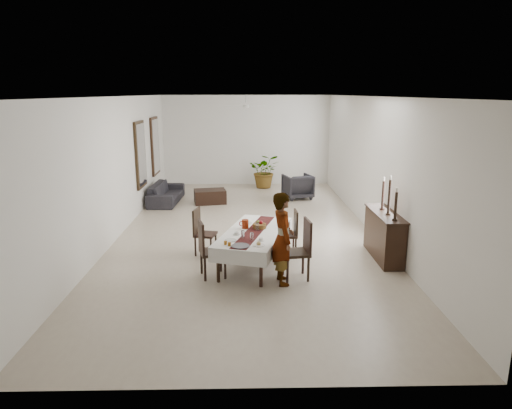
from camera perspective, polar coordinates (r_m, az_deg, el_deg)
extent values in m
cube|color=#BDAE96|center=(11.06, -1.16, -3.47)|extent=(6.00, 12.00, 0.00)
cube|color=white|center=(10.56, -1.25, 13.36)|extent=(6.00, 12.00, 0.02)
cube|color=white|center=(16.64, -1.23, 8.01)|extent=(6.00, 0.02, 3.20)
cube|color=white|center=(4.86, -1.11, -6.50)|extent=(6.00, 0.02, 3.20)
cube|color=white|center=(11.10, -16.93, 4.49)|extent=(0.02, 12.00, 3.20)
cube|color=white|center=(11.10, 14.52, 4.65)|extent=(0.02, 12.00, 3.20)
cube|color=black|center=(8.85, -0.21, -3.55)|extent=(1.45, 2.30, 0.04)
cylinder|color=black|center=(8.16, -4.75, -7.62)|extent=(0.08, 0.08, 0.62)
cylinder|color=black|center=(7.94, 0.63, -8.17)|extent=(0.08, 0.08, 0.62)
cylinder|color=black|center=(9.98, -0.86, -3.52)|extent=(0.08, 0.08, 0.62)
cylinder|color=black|center=(9.81, 3.55, -3.86)|extent=(0.08, 0.08, 0.62)
cube|color=white|center=(8.84, -0.21, -3.38)|extent=(1.64, 2.50, 0.01)
cube|color=white|center=(9.02, -3.40, -3.91)|extent=(0.65, 2.21, 0.27)
cube|color=white|center=(8.77, 3.09, -4.44)|extent=(0.65, 2.21, 0.27)
cube|color=silver|center=(7.84, -2.39, -6.67)|extent=(1.01, 0.30, 0.27)
cube|color=white|center=(9.94, 1.51, -2.21)|extent=(1.01, 0.30, 0.27)
cube|color=#501716|center=(8.84, -0.21, -3.34)|extent=(0.92, 2.22, 0.00)
cylinder|color=maroon|center=(8.99, -1.35, -2.46)|extent=(0.17, 0.17, 0.18)
torus|color=maroon|center=(9.01, -1.82, -2.42)|extent=(0.11, 0.05, 0.11)
cylinder|color=silver|center=(8.26, -0.54, -4.05)|extent=(0.06, 0.06, 0.15)
cylinder|color=silver|center=(8.39, -1.66, -3.76)|extent=(0.06, 0.06, 0.15)
cylinder|color=white|center=(8.85, 0.15, -2.82)|extent=(0.06, 0.06, 0.15)
cylinder|color=white|center=(8.27, 0.62, -4.37)|extent=(0.08, 0.08, 0.05)
cylinder|color=white|center=(8.28, 0.62, -4.51)|extent=(0.13, 0.13, 0.01)
cylinder|color=silver|center=(8.62, -2.46, -3.63)|extent=(0.08, 0.08, 0.05)
cylinder|color=silver|center=(8.62, -2.46, -3.77)|extent=(0.13, 0.13, 0.01)
cylinder|color=white|center=(8.03, 0.33, -5.09)|extent=(0.21, 0.21, 0.01)
sphere|color=#DAB66A|center=(8.02, 0.33, -4.93)|extent=(0.08, 0.08, 0.08)
cylinder|color=silver|center=(8.30, -3.19, -4.47)|extent=(0.21, 0.21, 0.01)
cylinder|color=white|center=(9.36, -1.11, -2.32)|extent=(0.21, 0.21, 0.01)
cylinder|color=#3F3F44|center=(7.98, -1.96, -5.20)|extent=(0.32, 0.32, 0.02)
cylinder|color=#965A15|center=(8.01, -3.36, -4.97)|extent=(0.06, 0.06, 0.07)
cylinder|color=#975A16|center=(8.08, -3.84, -4.80)|extent=(0.06, 0.06, 0.07)
cylinder|color=brown|center=(9.02, 0.43, -2.70)|extent=(0.27, 0.27, 0.09)
sphere|color=maroon|center=(9.01, 0.63, -2.27)|extent=(0.08, 0.08, 0.08)
sphere|color=olive|center=(9.04, 0.26, -2.23)|extent=(0.07, 0.07, 0.07)
cube|color=black|center=(8.27, 4.99, -6.04)|extent=(0.52, 0.52, 0.05)
cylinder|color=black|center=(8.23, 6.56, -8.08)|extent=(0.05, 0.05, 0.46)
cylinder|color=black|center=(8.57, 5.89, -7.15)|extent=(0.05, 0.05, 0.46)
cylinder|color=black|center=(8.14, 3.96, -8.26)|extent=(0.05, 0.05, 0.46)
cylinder|color=black|center=(8.49, 3.39, -7.32)|extent=(0.05, 0.05, 0.46)
cube|color=black|center=(8.22, 6.46, -3.88)|extent=(0.10, 0.46, 0.59)
cube|color=black|center=(9.48, 3.89, -3.84)|extent=(0.41, 0.41, 0.05)
cylinder|color=black|center=(9.42, 4.98, -5.39)|extent=(0.04, 0.04, 0.39)
cylinder|color=black|center=(9.72, 4.69, -4.76)|extent=(0.04, 0.04, 0.39)
cylinder|color=black|center=(9.37, 3.01, -5.45)|extent=(0.04, 0.04, 0.39)
cylinder|color=black|center=(9.68, 2.78, -4.81)|extent=(0.04, 0.04, 0.39)
cube|color=black|center=(9.42, 5.00, -2.25)|extent=(0.05, 0.40, 0.50)
cube|color=black|center=(8.36, -5.42, -5.93)|extent=(0.55, 0.55, 0.05)
cylinder|color=black|center=(8.59, -6.83, -7.19)|extent=(0.06, 0.06, 0.44)
cylinder|color=black|center=(8.25, -6.38, -8.08)|extent=(0.06, 0.06, 0.44)
cylinder|color=black|center=(8.65, -4.42, -6.97)|extent=(0.06, 0.06, 0.44)
cylinder|color=black|center=(8.32, -3.88, -7.84)|extent=(0.06, 0.06, 0.44)
cube|color=black|center=(8.23, -6.86, -4.05)|extent=(0.16, 0.44, 0.57)
cube|color=black|center=(9.52, -6.34, -3.74)|extent=(0.49, 0.49, 0.05)
cylinder|color=black|center=(9.79, -6.92, -4.64)|extent=(0.05, 0.05, 0.40)
cylinder|color=black|center=(9.49, -7.58, -5.26)|extent=(0.05, 0.05, 0.40)
cylinder|color=black|center=(9.69, -5.04, -4.79)|extent=(0.05, 0.05, 0.40)
cylinder|color=black|center=(9.39, -5.65, -5.43)|extent=(0.05, 0.05, 0.40)
cube|color=black|center=(9.50, -7.44, -2.06)|extent=(0.13, 0.41, 0.52)
imported|color=gray|center=(7.95, 3.35, -4.27)|extent=(0.47, 0.64, 1.64)
cube|color=black|center=(9.61, 15.71, -3.82)|extent=(0.41, 1.53, 0.92)
cube|color=black|center=(9.48, 15.89, -1.08)|extent=(0.45, 1.60, 0.03)
cylinder|color=black|center=(8.95, 16.94, -1.81)|extent=(0.10, 0.10, 0.03)
cylinder|color=black|center=(8.89, 17.06, -0.13)|extent=(0.05, 0.05, 0.51)
cylinder|color=silver|center=(8.82, 17.20, 1.74)|extent=(0.04, 0.04, 0.08)
cylinder|color=black|center=(9.33, 16.18, -1.14)|extent=(0.10, 0.10, 0.03)
cylinder|color=black|center=(9.25, 16.32, 0.95)|extent=(0.05, 0.05, 0.66)
cylinder|color=beige|center=(9.18, 16.48, 3.22)|extent=(0.04, 0.04, 0.08)
cylinder|color=black|center=(9.71, 15.47, -0.51)|extent=(0.10, 0.10, 0.03)
cylinder|color=black|center=(9.64, 15.58, 1.20)|extent=(0.05, 0.05, 0.56)
cylinder|color=beige|center=(9.58, 15.71, 3.08)|extent=(0.04, 0.04, 0.08)
imported|color=#262328|center=(14.25, -11.16, 1.43)|extent=(0.88, 2.04, 0.59)
imported|color=#29272C|center=(14.54, 5.23, 2.27)|extent=(1.02, 1.04, 0.77)
cube|color=black|center=(13.94, -5.77, 1.01)|extent=(1.04, 0.79, 0.42)
imported|color=#2B5A24|center=(16.10, 1.13, 4.22)|extent=(1.14, 1.00, 1.19)
cube|color=black|center=(13.20, -14.25, 6.07)|extent=(0.06, 1.05, 1.85)
cube|color=silver|center=(13.19, -14.10, 6.07)|extent=(0.01, 0.90, 1.70)
cube|color=black|center=(15.24, -12.52, 7.15)|extent=(0.06, 1.05, 1.85)
cube|color=white|center=(15.23, -12.39, 7.16)|extent=(0.01, 0.90, 1.70)
cylinder|color=beige|center=(13.56, -1.26, 13.04)|extent=(0.04, 0.04, 0.20)
cylinder|color=white|center=(13.56, -1.25, 12.19)|extent=(0.16, 0.16, 0.08)
cube|color=silver|center=(13.91, -1.25, 12.24)|extent=(0.10, 0.55, 0.01)
cube|color=silver|center=(13.21, -1.25, 12.15)|extent=(0.10, 0.55, 0.01)
cube|color=white|center=(13.57, 0.26, 12.20)|extent=(0.55, 0.10, 0.01)
cube|color=silver|center=(13.57, -2.76, 12.18)|extent=(0.55, 0.10, 0.01)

